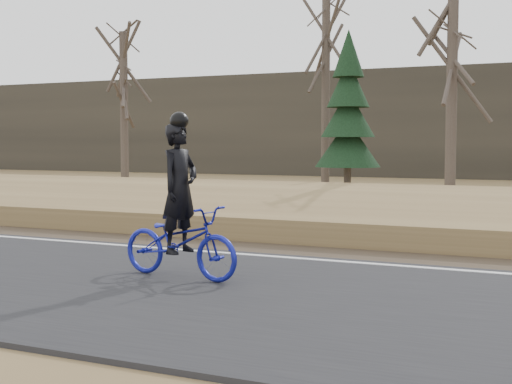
% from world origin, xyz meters
% --- Properties ---
extents(ground, '(120.00, 120.00, 0.00)m').
position_xyz_m(ground, '(0.00, 0.00, 0.00)').
color(ground, olive).
rests_on(ground, ground).
extents(road, '(120.00, 6.00, 0.06)m').
position_xyz_m(road, '(0.00, -2.50, 0.03)').
color(road, black).
rests_on(road, ground).
extents(edge_line, '(120.00, 0.12, 0.01)m').
position_xyz_m(edge_line, '(0.00, 0.20, 0.07)').
color(edge_line, silver).
rests_on(edge_line, road).
extents(shoulder, '(120.00, 1.60, 0.04)m').
position_xyz_m(shoulder, '(0.00, 1.20, 0.02)').
color(shoulder, '#473A2B').
rests_on(shoulder, ground).
extents(embankment, '(120.00, 5.00, 0.44)m').
position_xyz_m(embankment, '(0.00, 4.20, 0.22)').
color(embankment, olive).
rests_on(embankment, ground).
extents(ballast, '(120.00, 3.00, 0.45)m').
position_xyz_m(ballast, '(0.00, 8.00, 0.23)').
color(ballast, slate).
rests_on(ballast, ground).
extents(railroad, '(120.00, 2.40, 0.29)m').
position_xyz_m(railroad, '(0.00, 8.00, 0.53)').
color(railroad, black).
rests_on(railroad, ballast).
extents(cyclist, '(2.00, 0.92, 2.31)m').
position_xyz_m(cyclist, '(-1.87, -2.01, 0.79)').
color(cyclist, navy).
rests_on(cyclist, road).
extents(bare_tree_far_left, '(0.36, 0.36, 6.67)m').
position_xyz_m(bare_tree_far_left, '(-14.91, 15.04, 3.33)').
color(bare_tree_far_left, brown).
rests_on(bare_tree_far_left, ground).
extents(bare_tree_left, '(0.36, 0.36, 9.00)m').
position_xyz_m(bare_tree_left, '(-7.20, 19.14, 4.50)').
color(bare_tree_left, brown).
rests_on(bare_tree_left, ground).
extents(bare_tree_near_left, '(0.36, 0.36, 7.88)m').
position_xyz_m(bare_tree_near_left, '(-0.88, 13.66, 3.94)').
color(bare_tree_near_left, brown).
rests_on(bare_tree_near_left, ground).
extents(conifer, '(2.60, 2.60, 6.40)m').
position_xyz_m(conifer, '(-5.42, 16.75, 3.03)').
color(conifer, brown).
rests_on(conifer, ground).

